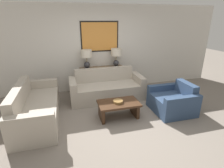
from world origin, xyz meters
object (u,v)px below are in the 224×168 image
(decorative_bowl, at_px, (118,102))
(table_lamp_left, at_px, (86,56))
(console_table, at_px, (102,79))
(armchair_near_back_wall, at_px, (173,101))
(coffee_table, at_px, (119,107))
(couch_by_back_wall, at_px, (107,89))
(table_lamp_right, at_px, (116,55))
(couch_by_side, at_px, (36,108))

(decorative_bowl, bearing_deg, table_lamp_left, 104.82)
(console_table, distance_m, armchair_near_back_wall, 2.31)
(coffee_table, bearing_deg, table_lamp_left, 105.45)
(console_table, height_order, coffee_table, console_table)
(coffee_table, distance_m, decorative_bowl, 0.14)
(table_lamp_left, distance_m, armchair_near_back_wall, 2.77)
(couch_by_back_wall, bearing_deg, decorative_bowl, -90.03)
(table_lamp_right, bearing_deg, armchair_near_back_wall, -62.06)
(table_lamp_left, xyz_separation_m, table_lamp_right, (0.93, 0.00, 0.00))
(coffee_table, height_order, decorative_bowl, decorative_bowl)
(console_table, relative_size, couch_by_side, 0.66)
(table_lamp_left, height_order, coffee_table, table_lamp_left)
(couch_by_side, xyz_separation_m, decorative_bowl, (1.84, -0.38, 0.12))
(table_lamp_left, bearing_deg, armchair_near_back_wall, -43.79)
(table_lamp_left, relative_size, couch_by_back_wall, 0.27)
(table_lamp_left, bearing_deg, couch_by_back_wall, -53.09)
(armchair_near_back_wall, bearing_deg, couch_by_back_wall, 140.06)
(couch_by_side, bearing_deg, armchair_near_back_wall, -7.69)
(table_lamp_left, xyz_separation_m, couch_by_back_wall, (0.47, -0.62, -0.86))
(couch_by_back_wall, bearing_deg, table_lamp_right, 53.09)
(table_lamp_right, relative_size, armchair_near_back_wall, 0.60)
(coffee_table, distance_m, armchair_near_back_wall, 1.41)
(table_lamp_left, height_order, table_lamp_right, same)
(coffee_table, xyz_separation_m, armchair_near_back_wall, (1.41, -0.07, -0.01))
(console_table, relative_size, table_lamp_left, 2.40)
(armchair_near_back_wall, bearing_deg, decorative_bowl, 177.65)
(couch_by_side, bearing_deg, couch_by_back_wall, 22.35)
(console_table, xyz_separation_m, couch_by_back_wall, (0.00, -0.62, -0.09))
(couch_by_back_wall, relative_size, coffee_table, 2.20)
(console_table, xyz_separation_m, couch_by_side, (-1.84, -1.37, -0.09))
(console_table, bearing_deg, couch_by_back_wall, -90.00)
(couch_by_back_wall, distance_m, decorative_bowl, 1.14)
(decorative_bowl, bearing_deg, armchair_near_back_wall, -2.35)
(couch_by_back_wall, relative_size, armchair_near_back_wall, 2.18)
(table_lamp_right, bearing_deg, console_table, 180.00)
(table_lamp_right, xyz_separation_m, coffee_table, (-0.45, -1.75, -0.88))
(couch_by_back_wall, bearing_deg, coffee_table, -89.09)
(table_lamp_left, distance_m, couch_by_side, 2.12)
(table_lamp_left, relative_size, decorative_bowl, 2.47)
(coffee_table, height_order, armchair_near_back_wall, armchair_near_back_wall)
(console_table, relative_size, armchair_near_back_wall, 1.43)
(table_lamp_left, bearing_deg, couch_by_side, -134.92)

